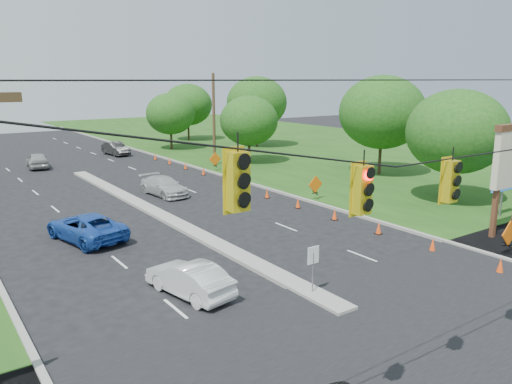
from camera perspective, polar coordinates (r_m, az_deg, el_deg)
ground at (r=16.92m, az=20.67°, el=-17.95°), size 160.00×160.00×0.00m
grass_right at (r=51.43m, az=21.45°, el=2.46°), size 40.00×160.00×0.06m
cross_street at (r=16.92m, az=20.67°, el=-17.95°), size 160.00×14.00×0.02m
curb_right at (r=44.83m, az=-4.15°, el=1.91°), size 0.25×110.00×0.16m
median at (r=32.50m, az=-11.29°, el=-2.49°), size 1.00×34.00×0.18m
median_sign at (r=19.85m, az=6.55°, el=-7.82°), size 0.55×0.06×2.05m
signal_span at (r=14.54m, az=25.31°, el=-2.18°), size 25.60×0.32×9.00m
utility_pole_far_right at (r=49.71m, az=-4.83°, el=8.21°), size 0.28×0.28×9.00m
pylon_sign at (r=30.51m, az=27.05°, el=3.05°), size 5.90×2.30×6.12m
cone_0 at (r=24.81m, az=26.14°, el=-7.57°), size 0.32×0.32×0.70m
cone_1 at (r=26.52m, az=19.54°, el=-5.70°), size 0.32×0.32×0.70m
cone_2 at (r=28.57m, az=13.85°, el=-4.02°), size 0.32×0.32×0.70m
cone_3 at (r=30.87m, az=8.98°, el=-2.54°), size 0.32×0.32×0.70m
cone_4 at (r=33.39m, az=4.82°, el=-1.26°), size 0.32×0.32×0.70m
cone_5 at (r=36.07m, az=1.27°, el=-0.16°), size 0.32×0.32×0.70m
cone_6 at (r=38.88m, az=-1.78°, el=0.79°), size 0.32×0.32×0.70m
cone_7 at (r=42.09m, az=-3.71°, el=1.69°), size 0.32×0.32×0.70m
cone_8 at (r=45.07m, az=-6.03°, el=2.39°), size 0.32×0.32×0.70m
cone_9 at (r=48.12m, az=-8.06°, el=2.99°), size 0.32×0.32×0.70m
cone_10 at (r=51.23m, az=-9.85°, el=3.52°), size 0.32×0.32×0.70m
cone_11 at (r=54.38m, az=-11.43°, el=3.98°), size 0.32×0.32×0.70m
work_sign_0 at (r=27.07m, az=26.96°, el=-4.36°), size 1.27×0.58×1.37m
work_sign_1 at (r=35.50m, az=6.81°, el=0.77°), size 1.27×0.58×1.37m
work_sign_2 at (r=46.69m, az=-4.70°, el=3.70°), size 1.27×0.58×1.37m
tree_7 at (r=36.48m, az=21.95°, el=6.41°), size 6.72×6.72×7.84m
tree_8 at (r=45.64m, az=14.24°, el=8.82°), size 7.56×7.56×8.82m
tree_9 at (r=50.74m, az=-0.80°, el=8.16°), size 5.88×5.88×6.86m
tree_10 at (r=63.41m, az=0.11°, el=10.20°), size 7.56×7.56×8.82m
tree_11 at (r=70.79m, az=-7.80°, el=9.85°), size 6.72×6.72×7.84m
tree_12 at (r=61.90m, az=-9.76°, el=8.81°), size 5.88×5.88×6.86m
white_sedan at (r=20.27m, az=-7.64°, el=-9.78°), size 2.22×4.34×1.36m
blue_pickup at (r=28.13m, az=-18.88°, el=-3.79°), size 3.53×5.68×1.47m
silver_car_far at (r=37.53m, az=-10.47°, el=0.67°), size 2.36×4.91×1.38m
silver_car_oncoming at (r=52.72m, az=-23.70°, el=3.34°), size 2.29×4.62×1.51m
dark_car_receding at (r=58.88m, az=-15.75°, el=4.80°), size 1.98×4.63×1.49m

